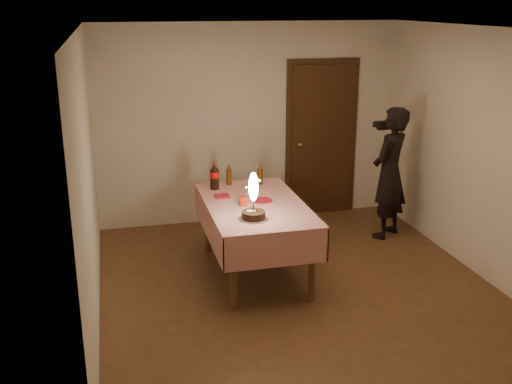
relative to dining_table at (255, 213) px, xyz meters
The scene contains 12 objects.
ground 0.93m from the dining_table, 55.06° to the right, with size 4.00×4.50×0.01m, color brown.
room_shell 1.11m from the dining_table, 48.00° to the right, with size 4.04×4.54×2.62m.
dining_table is the anchor object (origin of this frame).
birthday_cake 0.53m from the dining_table, 105.48° to the right, with size 0.29×0.29×0.47m.
red_plate 0.16m from the dining_table, 34.01° to the left, with size 0.22×0.22×0.01m, color #B60C29.
red_cup 0.22m from the dining_table, 160.42° to the right, with size 0.08×0.08×0.10m, color red.
clear_cup 0.18m from the dining_table, 74.13° to the left, with size 0.07×0.07×0.09m, color white.
napkin_stack 0.43m from the dining_table, 135.61° to the left, with size 0.15×0.15×0.02m, color #AB132D.
cola_bottle 0.72m from the dining_table, 118.72° to the left, with size 0.10×0.10×0.32m.
amber_bottle_left 0.76m from the dining_table, 100.40° to the left, with size 0.06×0.06×0.26m.
amber_bottle_right 0.72m from the dining_table, 71.26° to the left, with size 0.06×0.06×0.26m.
photographer 2.00m from the dining_table, 20.19° to the left, with size 0.71×0.68×1.64m.
Camera 1 is at (-1.77, -5.28, 2.84)m, focal length 42.00 mm.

